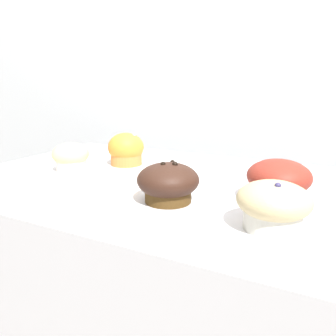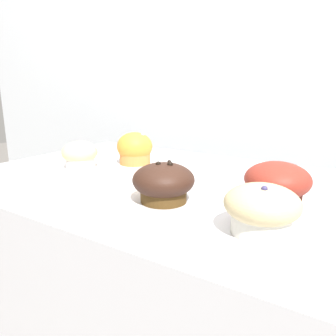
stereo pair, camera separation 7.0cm
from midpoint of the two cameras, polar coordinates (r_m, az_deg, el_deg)
wall_back at (r=1.31m, az=16.25°, el=3.69°), size 3.20×0.10×1.80m
muffin_front_center at (r=0.64m, az=21.47°, el=-2.59°), size 0.12×0.12×0.08m
muffin_back_left at (r=0.93m, az=-3.67°, el=3.26°), size 0.10×0.10×0.09m
muffin_back_right at (r=0.52m, az=19.81°, el=-6.73°), size 0.11×0.11×0.08m
muffin_front_left at (r=0.90m, az=-12.98°, el=2.24°), size 0.09×0.09×0.07m
muffin_front_right at (r=0.62m, az=2.44°, el=-2.62°), size 0.12×0.12×0.08m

